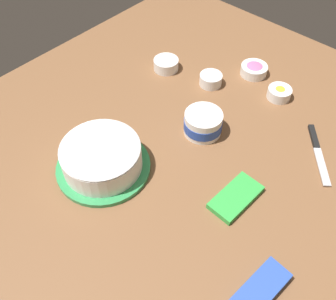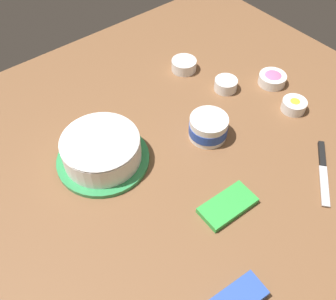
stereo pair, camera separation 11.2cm
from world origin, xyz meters
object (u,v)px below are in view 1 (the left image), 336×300
sprinkle_bowl_blue (211,79)px  frosted_cake (102,158)px  sprinkle_bowl_pink (254,69)px  candy_box_lower (236,197)px  candy_box_upper (260,290)px  frosting_tub (203,123)px  spreading_knife (317,148)px  sprinkle_bowl_rainbow (166,64)px  sprinkle_bowl_yellow (279,93)px

sprinkle_bowl_blue → frosted_cake: bearing=0.5°
frosted_cake → sprinkle_bowl_pink: frosted_cake is taller
candy_box_lower → candy_box_upper: (0.17, 0.19, 0.00)m
sprinkle_bowl_blue → candy_box_upper: bearing=46.7°
frosting_tub → candy_box_lower: 0.27m
spreading_knife → candy_box_upper: candy_box_upper is taller
sprinkle_bowl_rainbow → sprinkle_bowl_yellow: bearing=110.0°
candy_box_upper → sprinkle_bowl_yellow: bearing=-147.1°
sprinkle_bowl_yellow → spreading_knife: bearing=59.0°
spreading_knife → sprinkle_bowl_rainbow: size_ratio=2.12×
frosting_tub → sprinkle_bowl_yellow: 0.32m
sprinkle_bowl_blue → candy_box_upper: (0.51, 0.54, -0.01)m
frosting_tub → sprinkle_bowl_blue: bearing=-148.1°
spreading_knife → candy_box_upper: bearing=13.0°
sprinkle_bowl_pink → candy_box_upper: (0.66, 0.46, -0.01)m
candy_box_upper → sprinkle_bowl_pink: bearing=-140.2°
frosting_tub → sprinkle_bowl_pink: 0.36m
candy_box_lower → spreading_knife: bearing=168.4°
sprinkle_bowl_blue → candy_box_lower: 0.49m
frosted_cake → sprinkle_bowl_pink: 0.67m
frosting_tub → sprinkle_bowl_pink: frosting_tub is taller
frosted_cake → spreading_knife: bearing=138.6°
sprinkle_bowl_pink → candy_box_lower: sprinkle_bowl_pink is taller
sprinkle_bowl_rainbow → candy_box_upper: (0.47, 0.72, -0.01)m
frosted_cake → candy_box_lower: 0.39m
spreading_knife → sprinkle_bowl_yellow: bearing=-121.0°
sprinkle_bowl_blue → sprinkle_bowl_rainbow: (0.04, -0.18, -0.00)m
frosting_tub → candy_box_upper: (0.31, 0.42, -0.03)m
candy_box_lower → sprinkle_bowl_pink: bearing=-148.5°
frosting_tub → sprinkle_bowl_yellow: frosting_tub is taller
sprinkle_bowl_yellow → sprinkle_bowl_blue: bearing=-64.9°
frosted_cake → candy_box_upper: 0.54m
frosted_cake → candy_box_lower: size_ratio=1.76×
frosting_tub → candy_box_lower: size_ratio=0.77×
candy_box_upper → sprinkle_bowl_blue: bearing=-128.4°
spreading_knife → sprinkle_bowl_pink: bearing=-116.9°
spreading_knife → candy_box_upper: size_ratio=1.23×
frosted_cake → sprinkle_bowl_pink: size_ratio=2.85×
frosted_cake → sprinkle_bowl_yellow: 0.65m
frosted_cake → sprinkle_bowl_rainbow: size_ratio=2.99×
frosted_cake → candy_box_lower: bearing=116.1°
sprinkle_bowl_rainbow → candy_box_lower: 0.61m
spreading_knife → candy_box_upper: (0.49, 0.11, 0.01)m
spreading_knife → sprinkle_bowl_pink: 0.39m
sprinkle_bowl_blue → candy_box_upper: 0.75m
frosting_tub → frosted_cake: bearing=-21.2°
sprinkle_bowl_yellow → candy_box_upper: (0.61, 0.33, -0.01)m
sprinkle_bowl_rainbow → candy_box_lower: size_ratio=0.59×
frosted_cake → sprinkle_bowl_rainbow: 0.50m
sprinkle_bowl_rainbow → candy_box_lower: sprinkle_bowl_rainbow is taller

